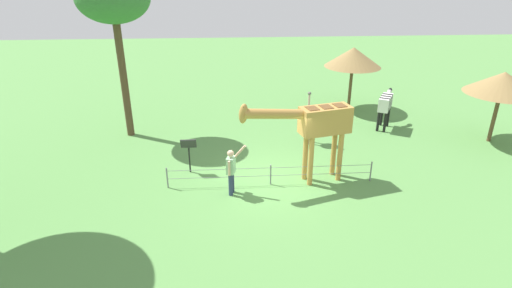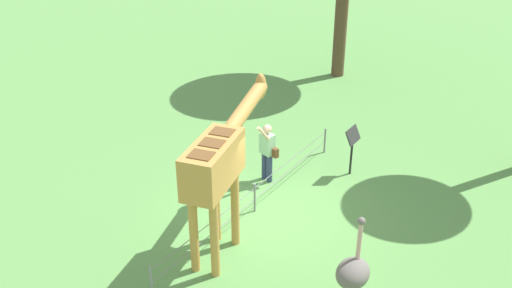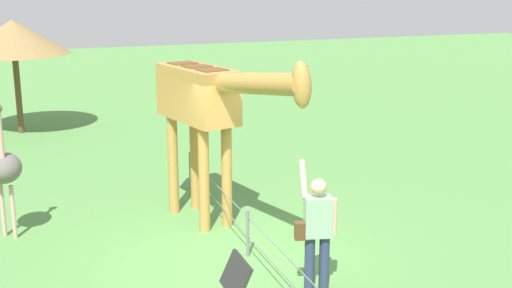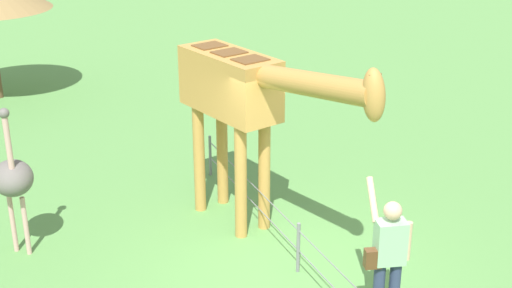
{
  "view_description": "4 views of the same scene",
  "coord_description": "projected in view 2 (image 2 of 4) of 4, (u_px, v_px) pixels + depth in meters",
  "views": [
    {
      "loc": [
        1.33,
        12.47,
        7.03
      ],
      "look_at": [
        0.52,
        0.52,
        1.69
      ],
      "focal_mm": 28.73,
      "sensor_mm": 36.0,
      "label": 1
    },
    {
      "loc": [
        -9.32,
        -6.12,
        7.72
      ],
      "look_at": [
        -0.11,
        0.07,
        1.87
      ],
      "focal_mm": 40.14,
      "sensor_mm": 36.0,
      "label": 2
    },
    {
      "loc": [
        9.0,
        -2.92,
        4.23
      ],
      "look_at": [
        0.2,
        0.24,
        1.82
      ],
      "focal_mm": 47.15,
      "sensor_mm": 36.0,
      "label": 3
    },
    {
      "loc": [
        7.4,
        -3.65,
        5.25
      ],
      "look_at": [
        -0.57,
        -0.2,
        1.75
      ],
      "focal_mm": 49.27,
      "sensor_mm": 36.0,
      "label": 4
    }
  ],
  "objects": [
    {
      "name": "giraffe",
      "position": [
        220.0,
        161.0,
        11.38
      ],
      "size": [
        3.85,
        1.42,
        3.1
      ],
      "color": "#BC8942",
      "rests_on": "ground_plane"
    },
    {
      "name": "ostrich",
      "position": [
        353.0,
        273.0,
        9.82
      ],
      "size": [
        0.7,
        0.56,
        2.25
      ],
      "color": "#CC9E93",
      "rests_on": "ground_plane"
    },
    {
      "name": "ground_plane",
      "position": [
        261.0,
        213.0,
        13.46
      ],
      "size": [
        60.0,
        60.0,
        0.0
      ],
      "primitive_type": "plane",
      "color": "#568E47"
    },
    {
      "name": "visitor",
      "position": [
        267.0,
        149.0,
        14.37
      ],
      "size": [
        0.67,
        0.59,
        1.73
      ],
      "color": "navy",
      "rests_on": "ground_plane"
    },
    {
      "name": "wire_fence",
      "position": [
        255.0,
        197.0,
        13.36
      ],
      "size": [
        7.05,
        0.05,
        0.75
      ],
      "color": "slate",
      "rests_on": "ground_plane"
    },
    {
      "name": "info_sign",
      "position": [
        352.0,
        142.0,
        14.64
      ],
      "size": [
        0.56,
        0.21,
        1.32
      ],
      "color": "black",
      "rests_on": "ground_plane"
    }
  ]
}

